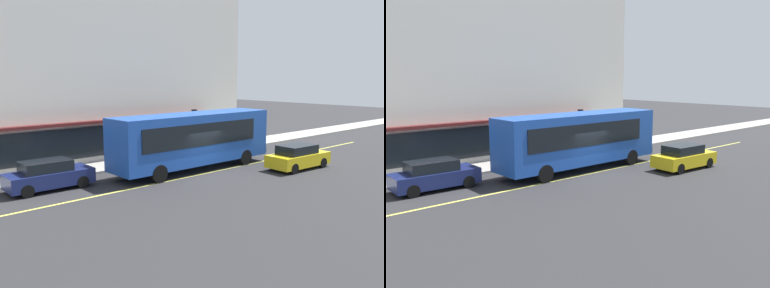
# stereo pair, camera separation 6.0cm
# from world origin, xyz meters

# --- Properties ---
(ground) EXTENTS (120.00, 120.00, 0.00)m
(ground) POSITION_xyz_m (0.00, 0.00, 0.00)
(ground) COLOR #28282B
(sidewalk) EXTENTS (80.00, 2.85, 0.15)m
(sidewalk) POSITION_xyz_m (0.00, 5.45, 0.07)
(sidewalk) COLOR #9E9B93
(sidewalk) RESTS_ON ground
(lane_centre_stripe) EXTENTS (36.00, 0.16, 0.01)m
(lane_centre_stripe) POSITION_xyz_m (0.00, 0.00, 0.00)
(lane_centre_stripe) COLOR #D8D14C
(lane_centre_stripe) RESTS_ON ground
(storefront_building) EXTENTS (26.49, 9.35, 15.95)m
(storefront_building) POSITION_xyz_m (-2.97, 11.24, 7.97)
(storefront_building) COLOR silver
(storefront_building) RESTS_ON ground
(bus) EXTENTS (11.14, 2.62, 3.50)m
(bus) POSITION_xyz_m (0.25, 1.19, 1.99)
(bus) COLOR #1E4CAD
(bus) RESTS_ON ground
(traffic_light) EXTENTS (0.30, 0.52, 3.20)m
(traffic_light) POSITION_xyz_m (3.60, 4.87, 2.53)
(traffic_light) COLOR #2D2D33
(traffic_light) RESTS_ON sidewalk
(car_yellow) EXTENTS (4.40, 2.06, 1.52)m
(car_yellow) POSITION_xyz_m (5.33, -2.90, 0.74)
(car_yellow) COLOR yellow
(car_yellow) RESTS_ON ground
(car_navy) EXTENTS (4.33, 1.93, 1.52)m
(car_navy) POSITION_xyz_m (-8.36, 2.71, 0.74)
(car_navy) COLOR navy
(car_navy) RESTS_ON ground
(pedestrian_near_storefront) EXTENTS (0.34, 0.34, 1.61)m
(pedestrian_near_storefront) POSITION_xyz_m (4.34, 6.37, 1.11)
(pedestrian_near_storefront) COLOR black
(pedestrian_near_storefront) RESTS_ON sidewalk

